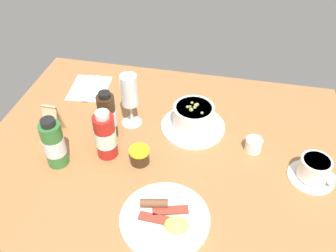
{
  "coord_description": "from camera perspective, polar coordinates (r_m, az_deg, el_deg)",
  "views": [
    {
      "loc": [
        -17.61,
        76.99,
        77.22
      ],
      "look_at": [
        -0.94,
        -1.61,
        6.95
      ],
      "focal_mm": 38.7,
      "sensor_mm": 36.0,
      "label": 1
    }
  ],
  "objects": [
    {
      "name": "cutlery_setting",
      "position": [
        1.37,
        -12.35,
        5.82
      ],
      "size": [
        15.15,
        17.51,
        0.9
      ],
      "color": "white",
      "rests_on": "ground_plane"
    },
    {
      "name": "jam_jar",
      "position": [
        1.04,
        -4.49,
        -4.68
      ],
      "size": [
        5.89,
        5.89,
        4.86
      ],
      "color": "#392614",
      "rests_on": "ground_plane"
    },
    {
      "name": "ground_plane",
      "position": [
        1.12,
        -0.65,
        -3.74
      ],
      "size": [
        110.0,
        84.0,
        3.0
      ],
      "primitive_type": "cube",
      "color": "#9E6B3D"
    },
    {
      "name": "breakfast_plate",
      "position": [
        0.92,
        -0.43,
        -14.42
      ],
      "size": [
        22.52,
        22.52,
        3.7
      ],
      "color": "white",
      "rests_on": "ground_plane"
    },
    {
      "name": "coffee_cup",
      "position": [
        1.07,
        22.02,
        -6.39
      ],
      "size": [
        12.93,
        12.93,
        6.8
      ],
      "color": "white",
      "rests_on": "ground_plane"
    },
    {
      "name": "porridge_bowl",
      "position": [
        1.14,
        4.02,
        1.21
      ],
      "size": [
        20.44,
        20.44,
        9.31
      ],
      "color": "white",
      "rests_on": "ground_plane"
    },
    {
      "name": "wine_glass",
      "position": [
        1.12,
        -6.09,
        5.17
      ],
      "size": [
        6.52,
        6.52,
        18.1
      ],
      "color": "white",
      "rests_on": "ground_plane"
    },
    {
      "name": "menu_card",
      "position": [
        1.17,
        -17.71,
        1.0
      ],
      "size": [
        4.6,
        6.74,
        11.11
      ],
      "color": "tan",
      "rests_on": "ground_plane"
    },
    {
      "name": "sauce_bottle_brown",
      "position": [
        1.11,
        -9.54,
        1.56
      ],
      "size": [
        5.49,
        5.49,
        16.16
      ],
      "color": "#382314",
      "rests_on": "ground_plane"
    },
    {
      "name": "creamer_jug",
      "position": [
        1.11,
        13.37,
        -2.91
      ],
      "size": [
        5.2,
        5.83,
        4.88
      ],
      "color": "white",
      "rests_on": "ground_plane"
    },
    {
      "name": "sauce_bottle_red",
      "position": [
        1.05,
        -9.83,
        -1.52
      ],
      "size": [
        6.23,
        6.23,
        15.79
      ],
      "color": "#B21E19",
      "rests_on": "ground_plane"
    },
    {
      "name": "sauce_bottle_green",
      "position": [
        1.05,
        -17.53,
        -2.7
      ],
      "size": [
        6.11,
        6.11,
        16.07
      ],
      "color": "#337233",
      "rests_on": "ground_plane"
    }
  ]
}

